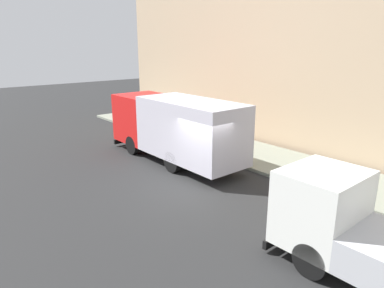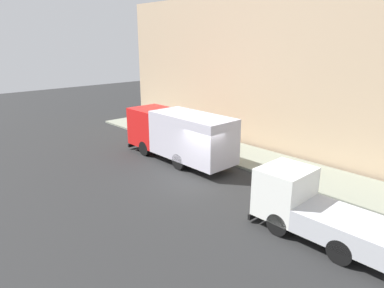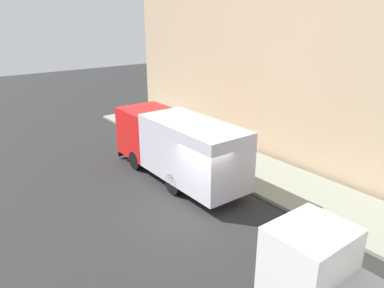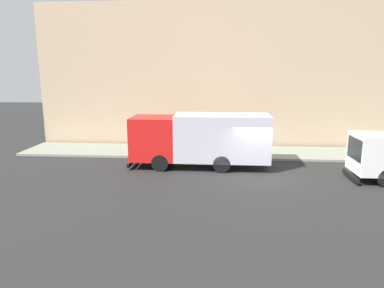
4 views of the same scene
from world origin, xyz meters
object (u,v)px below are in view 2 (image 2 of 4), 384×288
large_utility_truck (179,134)px  small_flatbed_truck (315,210)px  traffic_cone_orange (173,136)px  pedestrian_walking (179,126)px

large_utility_truck → small_flatbed_truck: bearing=-100.6°
small_flatbed_truck → traffic_cone_orange: small_flatbed_truck is taller
large_utility_truck → small_flatbed_truck: (-1.85, -9.82, -0.59)m
pedestrian_walking → small_flatbed_truck: bearing=48.1°
traffic_cone_orange → pedestrian_walking: bearing=2.7°
pedestrian_walking → traffic_cone_orange: size_ratio=2.62×
large_utility_truck → small_flatbed_truck: size_ratio=1.40×
large_utility_truck → traffic_cone_orange: large_utility_truck is taller
pedestrian_walking → traffic_cone_orange: 0.83m
small_flatbed_truck → traffic_cone_orange: (4.05, 13.00, -0.61)m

